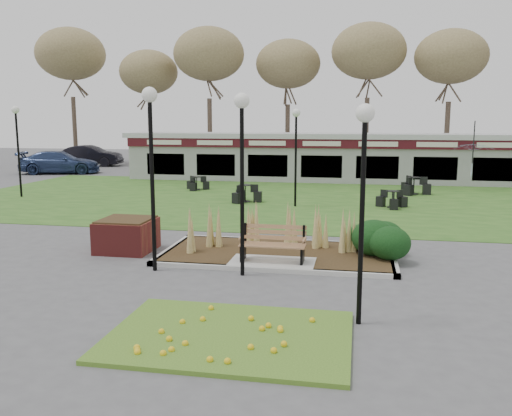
% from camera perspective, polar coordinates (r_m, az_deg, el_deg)
% --- Properties ---
extents(ground, '(100.00, 100.00, 0.00)m').
position_cam_1_polar(ground, '(14.03, 1.64, -6.29)').
color(ground, '#515154').
rests_on(ground, ground).
extents(lawn, '(34.00, 16.00, 0.02)m').
position_cam_1_polar(lawn, '(25.70, 5.87, 0.90)').
color(lawn, '#2B5A1C').
rests_on(lawn, ground).
extents(flower_bed, '(4.20, 3.00, 0.16)m').
position_cam_1_polar(flower_bed, '(9.73, -2.76, -13.12)').
color(flower_bed, '#3E671D').
rests_on(flower_bed, ground).
extents(planting_bed, '(6.75, 3.40, 1.27)m').
position_cam_1_polar(planting_bed, '(15.10, 7.25, -3.78)').
color(planting_bed, '#302113').
rests_on(planting_bed, ground).
extents(park_bench, '(1.70, 0.66, 0.93)m').
position_cam_1_polar(park_bench, '(14.12, 1.81, -3.72)').
color(park_bench, '#9B6646').
rests_on(park_bench, ground).
extents(brick_planter, '(1.50, 1.50, 0.95)m').
position_cam_1_polar(brick_planter, '(16.09, -13.45, -2.75)').
color(brick_planter, maroon).
rests_on(brick_planter, ground).
extents(food_pavilion, '(24.60, 3.40, 2.90)m').
position_cam_1_polar(food_pavilion, '(33.45, 7.08, 5.37)').
color(food_pavilion, '#969699').
rests_on(food_pavilion, ground).
extents(tree_backdrop, '(47.24, 5.24, 10.36)m').
position_cam_1_polar(tree_backdrop, '(41.64, 8.02, 15.63)').
color(tree_backdrop, '#47382B').
rests_on(tree_backdrop, ground).
extents(lamp_post_near_left, '(0.34, 0.34, 4.06)m').
position_cam_1_polar(lamp_post_near_left, '(9.87, 11.25, 4.35)').
color(lamp_post_near_left, black).
rests_on(lamp_post_near_left, ground).
extents(lamp_post_near_right, '(0.38, 0.38, 4.54)m').
position_cam_1_polar(lamp_post_near_right, '(13.49, -11.01, 7.19)').
color(lamp_post_near_right, black).
rests_on(lamp_post_near_right, ground).
extents(lamp_post_mid_left, '(0.36, 0.36, 4.39)m').
position_cam_1_polar(lamp_post_mid_left, '(12.84, -1.49, 6.73)').
color(lamp_post_mid_left, black).
rests_on(lamp_post_mid_left, ground).
extents(lamp_post_mid_right, '(0.35, 0.35, 4.20)m').
position_cam_1_polar(lamp_post_mid_right, '(23.32, 4.23, 7.59)').
color(lamp_post_mid_right, black).
rests_on(lamp_post_mid_right, ground).
extents(lamp_post_far_left, '(0.36, 0.36, 4.38)m').
position_cam_1_polar(lamp_post_far_left, '(28.56, -23.87, 7.42)').
color(lamp_post_far_left, black).
rests_on(lamp_post_far_left, ground).
extents(bistro_set_a, '(1.30, 1.17, 0.69)m').
position_cam_1_polar(bistro_set_a, '(29.16, -6.26, 2.38)').
color(bistro_set_a, black).
rests_on(bistro_set_a, ground).
extents(bistro_set_b, '(1.32, 1.48, 0.79)m').
position_cam_1_polar(bistro_set_b, '(24.74, -1.14, 1.25)').
color(bistro_set_b, black).
rests_on(bistro_set_b, ground).
extents(bistro_set_c, '(1.42, 1.63, 0.86)m').
position_cam_1_polar(bistro_set_c, '(28.40, 16.26, 1.99)').
color(bistro_set_c, black).
rests_on(bistro_set_c, ground).
extents(bistro_set_d, '(1.36, 1.22, 0.72)m').
position_cam_1_polar(bistro_set_d, '(23.86, 14.15, 0.61)').
color(bistro_set_d, black).
rests_on(bistro_set_d, ground).
extents(patio_umbrella, '(2.19, 2.23, 2.56)m').
position_cam_1_polar(patio_umbrella, '(30.62, 21.83, 4.69)').
color(patio_umbrella, black).
rests_on(patio_umbrella, ground).
extents(car_silver, '(4.12, 2.47, 1.31)m').
position_cam_1_polar(car_silver, '(43.08, -9.47, 5.12)').
color(car_silver, '#A5A4A9').
rests_on(car_silver, ground).
extents(car_black, '(5.20, 2.38, 1.65)m').
position_cam_1_polar(car_black, '(45.67, -17.07, 5.28)').
color(car_black, black).
rests_on(car_black, ground).
extents(car_blue, '(5.77, 3.63, 1.56)m').
position_cam_1_polar(car_blue, '(40.03, -19.97, 4.54)').
color(car_blue, navy).
rests_on(car_blue, ground).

